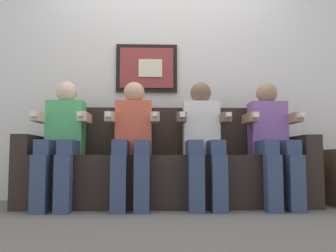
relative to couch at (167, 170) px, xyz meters
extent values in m
plane|color=#66605B|center=(0.00, -0.33, -0.31)|extent=(6.47, 6.47, 0.00)
cube|color=silver|center=(0.00, 0.44, 0.99)|extent=(4.97, 0.05, 2.60)
cube|color=black|center=(-0.20, 0.40, 1.04)|extent=(0.63, 0.03, 0.50)
cube|color=maroon|center=(-0.20, 0.38, 1.04)|extent=(0.55, 0.02, 0.42)
cube|color=beige|center=(-0.16, 0.37, 1.03)|extent=(0.24, 0.02, 0.18)
cube|color=#2D231E|center=(0.00, -0.04, -0.09)|extent=(2.29, 0.58, 0.45)
cube|color=#2D231E|center=(0.00, 0.18, 0.36)|extent=(2.29, 0.14, 0.45)
cube|color=#2D231E|center=(-1.22, -0.04, 0.00)|extent=(0.14, 0.58, 0.62)
cube|color=#2D231E|center=(1.22, -0.04, 0.00)|extent=(0.14, 0.58, 0.62)
cube|color=#4CB266|center=(-0.91, -0.05, 0.38)|extent=(0.32, 0.20, 0.48)
sphere|color=beige|center=(-0.91, -0.05, 0.70)|extent=(0.19, 0.19, 0.19)
cube|color=#38476B|center=(-1.00, -0.25, 0.20)|extent=(0.12, 0.40, 0.12)
cube|color=#38476B|center=(-0.82, -0.25, 0.20)|extent=(0.12, 0.40, 0.12)
cube|color=#38476B|center=(-1.00, -0.45, -0.09)|extent=(0.12, 0.12, 0.45)
cube|color=#38476B|center=(-0.82, -0.45, -0.09)|extent=(0.12, 0.12, 0.45)
cube|color=beige|center=(-1.10, -0.17, 0.46)|extent=(0.08, 0.28, 0.08)
cube|color=beige|center=(-0.72, -0.17, 0.46)|extent=(0.08, 0.28, 0.08)
cube|color=white|center=(-0.72, -0.33, 0.47)|extent=(0.04, 0.13, 0.04)
cube|color=white|center=(-1.10, -0.33, 0.47)|extent=(0.04, 0.10, 0.04)
cube|color=#D8593F|center=(-0.30, -0.05, 0.38)|extent=(0.32, 0.20, 0.48)
sphere|color=tan|center=(-0.30, -0.05, 0.70)|extent=(0.19, 0.19, 0.19)
cube|color=#38476B|center=(-0.39, -0.25, 0.20)|extent=(0.12, 0.40, 0.12)
cube|color=#38476B|center=(-0.21, -0.25, 0.20)|extent=(0.12, 0.40, 0.12)
cube|color=#38476B|center=(-0.39, -0.45, -0.09)|extent=(0.12, 0.12, 0.45)
cube|color=#38476B|center=(-0.21, -0.45, -0.09)|extent=(0.12, 0.12, 0.45)
cube|color=tan|center=(-0.49, -0.17, 0.46)|extent=(0.08, 0.28, 0.08)
cube|color=tan|center=(-0.11, -0.17, 0.46)|extent=(0.08, 0.28, 0.08)
cube|color=white|center=(-0.11, -0.33, 0.47)|extent=(0.04, 0.13, 0.04)
cube|color=white|center=(-0.49, -0.33, 0.47)|extent=(0.04, 0.10, 0.04)
cube|color=white|center=(0.30, -0.05, 0.38)|extent=(0.32, 0.20, 0.48)
sphere|color=brown|center=(0.30, -0.05, 0.70)|extent=(0.19, 0.19, 0.19)
cube|color=#38476B|center=(0.21, -0.25, 0.20)|extent=(0.12, 0.40, 0.12)
cube|color=#38476B|center=(0.39, -0.25, 0.20)|extent=(0.12, 0.40, 0.12)
cube|color=#38476B|center=(0.21, -0.45, -0.09)|extent=(0.12, 0.12, 0.45)
cube|color=#38476B|center=(0.39, -0.45, -0.09)|extent=(0.12, 0.12, 0.45)
cube|color=brown|center=(0.11, -0.17, 0.46)|extent=(0.08, 0.28, 0.08)
cube|color=brown|center=(0.49, -0.17, 0.46)|extent=(0.08, 0.28, 0.08)
cube|color=white|center=(0.49, -0.33, 0.47)|extent=(0.04, 0.13, 0.04)
cube|color=white|center=(0.11, -0.33, 0.47)|extent=(0.04, 0.10, 0.04)
cube|color=#8C59A5|center=(0.91, -0.05, 0.38)|extent=(0.32, 0.20, 0.48)
sphere|color=#9E7556|center=(0.91, -0.05, 0.70)|extent=(0.19, 0.19, 0.19)
cube|color=#38476B|center=(0.82, -0.25, 0.20)|extent=(0.12, 0.40, 0.12)
cube|color=#38476B|center=(1.00, -0.25, 0.20)|extent=(0.12, 0.40, 0.12)
cube|color=#38476B|center=(0.82, -0.45, -0.09)|extent=(0.12, 0.12, 0.45)
cube|color=#38476B|center=(1.00, -0.45, -0.09)|extent=(0.12, 0.12, 0.45)
cube|color=#9E7556|center=(0.72, -0.17, 0.46)|extent=(0.08, 0.28, 0.08)
cube|color=#9E7556|center=(1.10, -0.17, 0.46)|extent=(0.08, 0.28, 0.08)
cube|color=white|center=(1.10, -0.33, 0.47)|extent=(0.04, 0.13, 0.04)
cube|color=white|center=(0.72, -0.33, 0.47)|extent=(0.04, 0.10, 0.04)
camera|label=1|loc=(-0.10, -3.29, 0.12)|focal=38.62mm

